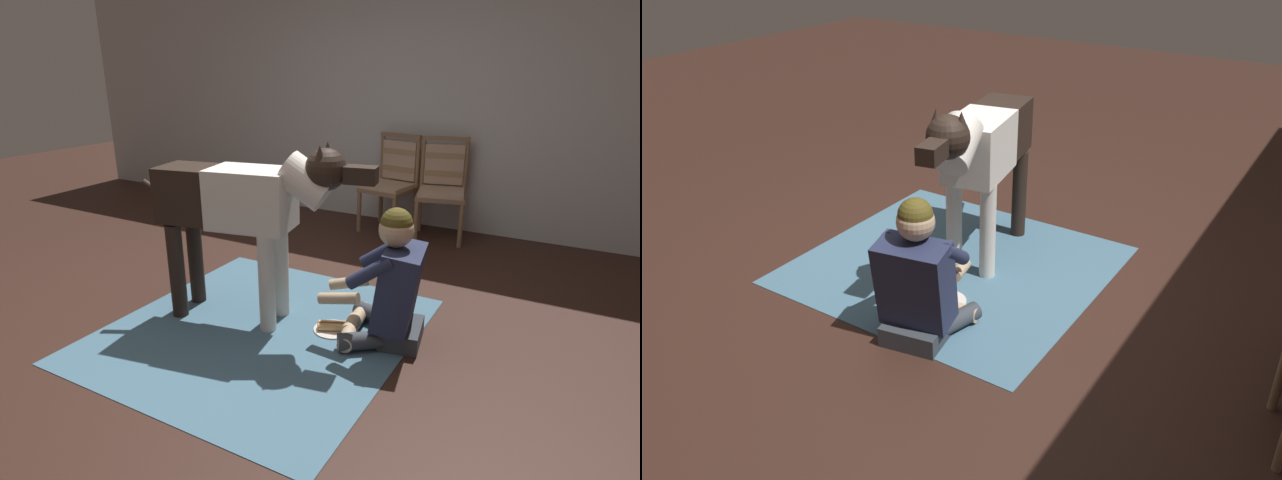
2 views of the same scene
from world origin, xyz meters
TOP-DOWN VIEW (x-y plane):
  - ground_plane at (0.00, 0.00)m, footprint 15.53×15.53m
  - area_rug at (0.08, 0.01)m, footprint 1.86×1.97m
  - person_sitting_on_floor at (0.86, 0.30)m, footprint 0.68×0.57m
  - large_dog at (-0.09, 0.12)m, footprint 1.60×0.49m
  - hot_dog_on_plate at (0.50, 0.23)m, footprint 0.25×0.25m

SIDE VIEW (x-z plane):
  - ground_plane at x=0.00m, z-range 0.00..0.00m
  - area_rug at x=0.08m, z-range 0.00..0.01m
  - hot_dog_on_plate at x=0.50m, z-range -0.01..0.06m
  - person_sitting_on_floor at x=0.86m, z-range -0.08..0.79m
  - large_dog at x=-0.09m, z-range 0.19..1.41m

